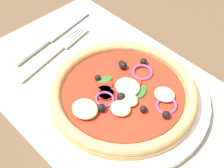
% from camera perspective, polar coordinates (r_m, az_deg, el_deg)
% --- Properties ---
extents(ground_plane, '(1.90, 1.40, 0.02)m').
position_cam_1_polar(ground_plane, '(0.59, -0.76, -1.86)').
color(ground_plane, brown).
extents(placemat, '(0.49, 0.31, 0.00)m').
position_cam_1_polar(placemat, '(0.58, -0.77, -0.96)').
color(placemat, '#A39984').
rests_on(placemat, ground_plane).
extents(plate, '(0.28, 0.28, 0.01)m').
position_cam_1_polar(plate, '(0.56, 1.61, -2.71)').
color(plate, white).
rests_on(plate, placemat).
extents(pizza, '(0.24, 0.24, 0.03)m').
position_cam_1_polar(pizza, '(0.54, 1.66, -1.63)').
color(pizza, tan).
rests_on(pizza, plate).
extents(fork, '(0.05, 0.18, 0.00)m').
position_cam_1_polar(fork, '(0.66, -8.94, 5.66)').
color(fork, silver).
rests_on(fork, placemat).
extents(knife, '(0.05, 0.20, 0.01)m').
position_cam_1_polar(knife, '(0.69, -9.69, 8.03)').
color(knife, silver).
rests_on(knife, placemat).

